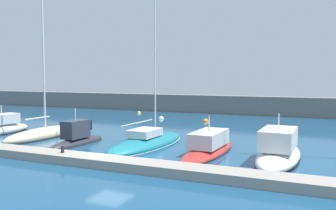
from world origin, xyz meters
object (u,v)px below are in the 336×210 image
object	(u,v)px
sailboat_sand_second	(44,133)
dock_bollard	(63,149)
motorboat_charcoal_third	(77,138)
mooring_buoy_white	(161,119)
sailboat_teal_fourth	(147,142)
mooring_buoy_orange	(206,122)
motorboat_white_sixth	(279,152)
mooring_buoy_yellow	(139,113)
motorboat_red_fifth	(209,147)

from	to	relation	value
sailboat_sand_second	dock_bollard	size ratio (longest dim) A/B	40.24
motorboat_charcoal_third	mooring_buoy_white	world-z (taller)	motorboat_charcoal_third
sailboat_sand_second	motorboat_charcoal_third	xyz separation A→B (m)	(4.81, -1.43, 0.09)
sailboat_teal_fourth	mooring_buoy_orange	distance (m)	16.32
motorboat_white_sixth	sailboat_sand_second	bearing A→B (deg)	88.02
motorboat_charcoal_third	mooring_buoy_yellow	distance (m)	25.04
sailboat_sand_second	motorboat_charcoal_third	bearing A→B (deg)	-105.48
dock_bollard	mooring_buoy_yellow	bearing A→B (deg)	109.47
motorboat_red_fifth	dock_bollard	world-z (taller)	motorboat_red_fifth
sailboat_sand_second	motorboat_white_sixth	size ratio (longest dim) A/B	2.17
sailboat_teal_fourth	mooring_buoy_white	xyz separation A→B (m)	(-6.61, 16.76, -0.25)
sailboat_teal_fourth	dock_bollard	bearing A→B (deg)	163.38
motorboat_white_sixth	dock_bollard	bearing A→B (deg)	114.53
mooring_buoy_orange	mooring_buoy_yellow	xyz separation A→B (m)	(-12.21, 5.65, 0.00)
sailboat_sand_second	mooring_buoy_yellow	size ratio (longest dim) A/B	30.02
mooring_buoy_white	mooring_buoy_yellow	size ratio (longest dim) A/B	1.17
mooring_buoy_orange	dock_bollard	xyz separation A→B (m)	(-1.93, -23.43, 0.78)
motorboat_red_fifth	mooring_buoy_orange	bearing A→B (deg)	20.23
mooring_buoy_white	dock_bollard	size ratio (longest dim) A/B	1.57
motorboat_red_fifth	motorboat_charcoal_third	bearing A→B (deg)	96.30
sailboat_sand_second	mooring_buoy_white	size ratio (longest dim) A/B	25.61
motorboat_white_sixth	mooring_buoy_white	distance (m)	24.96
motorboat_red_fifth	motorboat_white_sixth	world-z (taller)	motorboat_white_sixth
mooring_buoy_yellow	dock_bollard	size ratio (longest dim) A/B	1.34
sailboat_teal_fourth	mooring_buoy_yellow	world-z (taller)	sailboat_teal_fourth
sailboat_sand_second	sailboat_teal_fourth	world-z (taller)	sailboat_teal_fourth
sailboat_sand_second	dock_bollard	distance (m)	10.13
motorboat_charcoal_third	motorboat_white_sixth	bearing A→B (deg)	-86.30
sailboat_teal_fourth	mooring_buoy_yellow	size ratio (longest dim) A/B	35.25
sailboat_sand_second	motorboat_white_sixth	xyz separation A→B (m)	(20.36, -1.08, 0.23)
dock_bollard	motorboat_red_fifth	bearing A→B (deg)	37.76
mooring_buoy_orange	motorboat_white_sixth	bearing A→B (deg)	-59.06
mooring_buoy_orange	mooring_buoy_yellow	bearing A→B (deg)	155.19
mooring_buoy_yellow	motorboat_charcoal_third	bearing A→B (deg)	-72.80
motorboat_white_sixth	sailboat_teal_fourth	bearing A→B (deg)	82.14
sailboat_sand_second	sailboat_teal_fourth	xyz separation A→B (m)	(10.08, 0.53, -0.14)
sailboat_teal_fourth	mooring_buoy_white	bearing A→B (deg)	23.55
mooring_buoy_orange	dock_bollard	size ratio (longest dim) A/B	1.64
sailboat_teal_fourth	mooring_buoy_orange	xyz separation A→B (m)	(-0.47, 16.31, -0.25)
motorboat_red_fifth	mooring_buoy_yellow	bearing A→B (deg)	39.65
sailboat_sand_second	mooring_buoy_yellow	xyz separation A→B (m)	(-2.60, 22.49, -0.40)
motorboat_red_fifth	dock_bollard	xyz separation A→B (m)	(-7.85, -6.08, 0.31)
motorboat_white_sixth	mooring_buoy_yellow	bearing A→B (deg)	45.31
motorboat_white_sixth	mooring_buoy_white	size ratio (longest dim) A/B	11.80
sailboat_sand_second	mooring_buoy_orange	size ratio (longest dim) A/B	24.60
sailboat_sand_second	mooring_buoy_white	distance (m)	17.64
mooring_buoy_orange	mooring_buoy_yellow	size ratio (longest dim) A/B	1.22
motorboat_red_fifth	dock_bollard	size ratio (longest dim) A/B	20.51
motorboat_charcoal_third	motorboat_white_sixth	world-z (taller)	motorboat_white_sixth
sailboat_teal_fourth	motorboat_red_fifth	bearing A→B (deg)	-98.82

